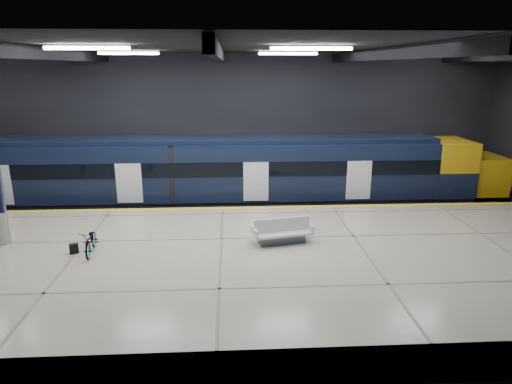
{
  "coord_description": "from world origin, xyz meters",
  "views": [
    {
      "loc": [
        0.38,
        -17.05,
        7.34
      ],
      "look_at": [
        1.43,
        1.5,
        2.2
      ],
      "focal_mm": 32.0,
      "sensor_mm": 36.0,
      "label": 1
    }
  ],
  "objects": [
    {
      "name": "room_shell",
      "position": [
        -0.0,
        0.0,
        5.72
      ],
      "size": [
        30.1,
        16.1,
        8.05
      ],
      "color": "black",
      "rests_on": "ground"
    },
    {
      "name": "rails",
      "position": [
        0.0,
        5.5,
        0.08
      ],
      "size": [
        30.0,
        1.52,
        0.16
      ],
      "color": "gray",
      "rests_on": "ground"
    },
    {
      "name": "ground",
      "position": [
        0.0,
        0.0,
        0.0
      ],
      "size": [
        30.0,
        30.0,
        0.0
      ],
      "primitive_type": "plane",
      "color": "black",
      "rests_on": "ground"
    },
    {
      "name": "bicycle",
      "position": [
        -4.46,
        -2.11,
        1.54
      ],
      "size": [
        0.76,
        1.73,
        0.88
      ],
      "primitive_type": "imported",
      "rotation": [
        0.0,
        0.0,
        0.11
      ],
      "color": "#99999E",
      "rests_on": "platform"
    },
    {
      "name": "pannier_bag",
      "position": [
        -5.06,
        -2.11,
        1.28
      ],
      "size": [
        0.34,
        0.27,
        0.35
      ],
      "primitive_type": "cube",
      "rotation": [
        0.0,
        0.0,
        0.36
      ],
      "color": "black",
      "rests_on": "platform"
    },
    {
      "name": "safety_strip",
      "position": [
        0.0,
        2.75,
        1.11
      ],
      "size": [
        30.0,
        0.4,
        0.01
      ],
      "primitive_type": "cube",
      "color": "yellow",
      "rests_on": "platform"
    },
    {
      "name": "platform",
      "position": [
        0.0,
        -2.5,
        0.55
      ],
      "size": [
        30.0,
        11.0,
        1.1
      ],
      "primitive_type": "cube",
      "color": "beige",
      "rests_on": "ground"
    },
    {
      "name": "train",
      "position": [
        0.37,
        5.5,
        2.06
      ],
      "size": [
        29.4,
        2.84,
        3.79
      ],
      "color": "black",
      "rests_on": "ground"
    },
    {
      "name": "bench",
      "position": [
        2.2,
        -1.54,
        1.43
      ],
      "size": [
        2.29,
        1.31,
        0.95
      ],
      "rotation": [
        0.0,
        0.0,
        0.2
      ],
      "color": "#595B60",
      "rests_on": "platform"
    }
  ]
}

